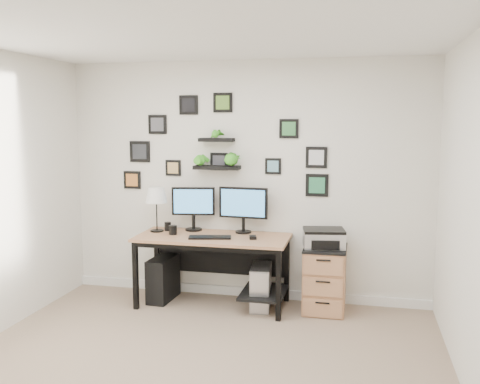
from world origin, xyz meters
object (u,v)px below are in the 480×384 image
(mug, at_px, (173,230))
(pc_tower_grey, at_px, (261,287))
(monitor_left, at_px, (193,205))
(monitor_right, at_px, (243,206))
(table_lamp, at_px, (156,196))
(file_cabinet, at_px, (325,279))
(pc_tower_black, at_px, (163,278))
(desk, at_px, (217,247))
(printer, at_px, (324,238))

(mug, distance_m, pc_tower_grey, 1.11)
(monitor_left, xyz_separation_m, monitor_right, (0.56, -0.00, 0.01))
(monitor_right, distance_m, mug, 0.79)
(table_lamp, bearing_deg, mug, -26.54)
(pc_tower_grey, bearing_deg, table_lamp, 176.60)
(table_lamp, xyz_separation_m, file_cabinet, (1.83, -0.00, -0.80))
(table_lamp, relative_size, file_cabinet, 0.72)
(mug, distance_m, pc_tower_black, 0.58)
(monitor_right, relative_size, file_cabinet, 0.80)
(monitor_left, xyz_separation_m, mug, (-0.15, -0.25, -0.23))
(desk, height_order, monitor_left, monitor_left)
(monitor_right, bearing_deg, desk, -141.65)
(pc_tower_black, height_order, file_cabinet, file_cabinet)
(monitor_left, relative_size, mug, 4.92)
(desk, bearing_deg, monitor_right, 38.35)
(table_lamp, relative_size, printer, 1.05)
(monitor_left, height_order, pc_tower_grey, monitor_left)
(table_lamp, bearing_deg, pc_tower_grey, -3.40)
(monitor_right, distance_m, pc_tower_grey, 0.88)
(desk, relative_size, file_cabinet, 2.39)
(table_lamp, bearing_deg, pc_tower_black, -32.77)
(pc_tower_black, bearing_deg, monitor_left, 35.13)
(monitor_left, xyz_separation_m, pc_tower_black, (-0.30, -0.18, -0.80))
(file_cabinet, xyz_separation_m, printer, (-0.02, 0.00, 0.43))
(desk, height_order, file_cabinet, desk)
(table_lamp, distance_m, pc_tower_grey, 1.49)
(mug, bearing_deg, file_cabinet, 3.86)
(mug, bearing_deg, pc_tower_black, 157.22)
(pc_tower_black, xyz_separation_m, printer, (1.73, 0.05, 0.53))
(monitor_left, relative_size, pc_tower_grey, 1.02)
(pc_tower_grey, distance_m, file_cabinet, 0.67)
(pc_tower_black, bearing_deg, desk, 2.30)
(monitor_left, xyz_separation_m, table_lamp, (-0.38, -0.13, 0.11))
(file_cabinet, bearing_deg, table_lamp, 179.87)
(table_lamp, height_order, pc_tower_black, table_lamp)
(monitor_left, distance_m, mug, 0.37)
(desk, distance_m, pc_tower_black, 0.73)
(desk, height_order, table_lamp, table_lamp)
(monitor_right, relative_size, pc_tower_black, 1.13)
(table_lamp, bearing_deg, file_cabinet, -0.13)
(desk, xyz_separation_m, pc_tower_grey, (0.48, -0.01, -0.40))
(monitor_left, xyz_separation_m, printer, (1.44, -0.13, -0.27))
(desk, xyz_separation_m, monitor_right, (0.24, 0.19, 0.42))
(file_cabinet, bearing_deg, pc_tower_black, -178.46)
(monitor_left, distance_m, file_cabinet, 1.62)
(monitor_right, xyz_separation_m, printer, (0.87, -0.13, -0.28))
(file_cabinet, bearing_deg, pc_tower_grey, -174.32)
(file_cabinet, bearing_deg, mug, -176.14)
(pc_tower_black, relative_size, file_cabinet, 0.71)
(desk, xyz_separation_m, file_cabinet, (1.13, 0.06, -0.29))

